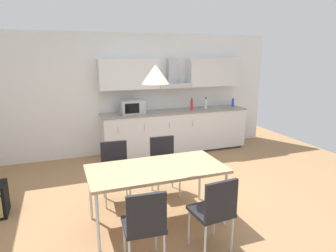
{
  "coord_description": "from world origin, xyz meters",
  "views": [
    {
      "loc": [
        -1.41,
        -3.62,
        2.11
      ],
      "look_at": [
        0.19,
        0.69,
        1.0
      ],
      "focal_mm": 32.0,
      "sensor_mm": 36.0,
      "label": 1
    }
  ],
  "objects_px": {
    "microwave": "(132,107)",
    "pendant_lamp": "(156,74)",
    "bottle_red": "(192,105)",
    "chair_far_right": "(164,159)",
    "chair_far_left": "(115,165)",
    "chair_near_left": "(145,222)",
    "bottle_white": "(206,104)",
    "chair_near_right": "(215,208)",
    "bottle_blue": "(233,103)",
    "dining_table": "(157,171)"
  },
  "relations": [
    {
      "from": "microwave",
      "to": "pendant_lamp",
      "type": "distance_m",
      "value": 2.75
    },
    {
      "from": "bottle_red",
      "to": "chair_far_right",
      "type": "distance_m",
      "value": 2.22
    },
    {
      "from": "chair_far_left",
      "to": "chair_near_left",
      "type": "relative_size",
      "value": 1.0
    },
    {
      "from": "bottle_white",
      "to": "chair_far_right",
      "type": "bearing_deg",
      "value": -132.18
    },
    {
      "from": "chair_near_right",
      "to": "chair_near_left",
      "type": "relative_size",
      "value": 1.0
    },
    {
      "from": "bottle_white",
      "to": "bottle_blue",
      "type": "bearing_deg",
      "value": 0.39
    },
    {
      "from": "bottle_red",
      "to": "chair_near_left",
      "type": "height_order",
      "value": "bottle_red"
    },
    {
      "from": "microwave",
      "to": "bottle_white",
      "type": "bearing_deg",
      "value": 0.43
    },
    {
      "from": "dining_table",
      "to": "chair_near_right",
      "type": "relative_size",
      "value": 1.94
    },
    {
      "from": "bottle_white",
      "to": "chair_far_right",
      "type": "height_order",
      "value": "bottle_white"
    },
    {
      "from": "bottle_white",
      "to": "bottle_blue",
      "type": "relative_size",
      "value": 1.27
    },
    {
      "from": "bottle_blue",
      "to": "chair_far_right",
      "type": "relative_size",
      "value": 0.23
    },
    {
      "from": "chair_near_left",
      "to": "pendant_lamp",
      "type": "distance_m",
      "value": 1.62
    },
    {
      "from": "bottle_red",
      "to": "pendant_lamp",
      "type": "bearing_deg",
      "value": -122.91
    },
    {
      "from": "chair_far_right",
      "to": "bottle_blue",
      "type": "bearing_deg",
      "value": 37.74
    },
    {
      "from": "chair_near_right",
      "to": "chair_far_left",
      "type": "xyz_separation_m",
      "value": [
        -0.76,
        1.6,
        0.0
      ]
    },
    {
      "from": "bottle_red",
      "to": "dining_table",
      "type": "distance_m",
      "value": 3.06
    },
    {
      "from": "chair_far_left",
      "to": "pendant_lamp",
      "type": "xyz_separation_m",
      "value": [
        0.37,
        -0.8,
        1.35
      ]
    },
    {
      "from": "bottle_red",
      "to": "dining_table",
      "type": "height_order",
      "value": "bottle_red"
    },
    {
      "from": "bottle_white",
      "to": "bottle_blue",
      "type": "distance_m",
      "value": 0.71
    },
    {
      "from": "chair_near_right",
      "to": "pendant_lamp",
      "type": "distance_m",
      "value": 1.62
    },
    {
      "from": "bottle_white",
      "to": "pendant_lamp",
      "type": "bearing_deg",
      "value": -127.77
    },
    {
      "from": "bottle_white",
      "to": "dining_table",
      "type": "xyz_separation_m",
      "value": [
        -2.03,
        -2.62,
        -0.33
      ]
    },
    {
      "from": "bottle_blue",
      "to": "chair_near_left",
      "type": "bearing_deg",
      "value": -132.35
    },
    {
      "from": "microwave",
      "to": "chair_far_left",
      "type": "relative_size",
      "value": 0.55
    },
    {
      "from": "chair_near_right",
      "to": "chair_far_right",
      "type": "xyz_separation_m",
      "value": [
        -0.0,
        1.6,
        0.0
      ]
    },
    {
      "from": "microwave",
      "to": "chair_near_left",
      "type": "relative_size",
      "value": 0.55
    },
    {
      "from": "pendant_lamp",
      "to": "chair_far_right",
      "type": "bearing_deg",
      "value": 64.52
    },
    {
      "from": "chair_far_right",
      "to": "chair_far_left",
      "type": "height_order",
      "value": "same"
    },
    {
      "from": "bottle_blue",
      "to": "chair_far_left",
      "type": "relative_size",
      "value": 0.23
    },
    {
      "from": "bottle_blue",
      "to": "bottle_white",
      "type": "bearing_deg",
      "value": -179.61
    },
    {
      "from": "dining_table",
      "to": "bottle_blue",
      "type": "bearing_deg",
      "value": 43.8
    },
    {
      "from": "chair_far_right",
      "to": "pendant_lamp",
      "type": "distance_m",
      "value": 1.61
    },
    {
      "from": "dining_table",
      "to": "chair_far_left",
      "type": "bearing_deg",
      "value": 114.99
    },
    {
      "from": "bottle_red",
      "to": "chair_far_left",
      "type": "relative_size",
      "value": 0.31
    },
    {
      "from": "bottle_blue",
      "to": "chair_far_left",
      "type": "xyz_separation_m",
      "value": [
        -3.11,
        -1.82,
        -0.47
      ]
    },
    {
      "from": "dining_table",
      "to": "chair_near_right",
      "type": "distance_m",
      "value": 0.9
    },
    {
      "from": "bottle_blue",
      "to": "dining_table",
      "type": "xyz_separation_m",
      "value": [
        -2.73,
        -2.62,
        -0.3
      ]
    },
    {
      "from": "chair_near_left",
      "to": "microwave",
      "type": "bearing_deg",
      "value": 78.06
    },
    {
      "from": "pendant_lamp",
      "to": "bottle_white",
      "type": "bearing_deg",
      "value": 52.23
    },
    {
      "from": "chair_near_left",
      "to": "dining_table",
      "type": "bearing_deg",
      "value": 64.31
    },
    {
      "from": "bottle_blue",
      "to": "pendant_lamp",
      "type": "distance_m",
      "value": 3.89
    },
    {
      "from": "bottle_white",
      "to": "bottle_red",
      "type": "relative_size",
      "value": 0.94
    },
    {
      "from": "chair_near_right",
      "to": "chair_far_right",
      "type": "relative_size",
      "value": 1.0
    },
    {
      "from": "microwave",
      "to": "chair_far_right",
      "type": "distance_m",
      "value": 1.88
    },
    {
      "from": "bottle_white",
      "to": "chair_far_left",
      "type": "distance_m",
      "value": 3.05
    },
    {
      "from": "dining_table",
      "to": "pendant_lamp",
      "type": "height_order",
      "value": "pendant_lamp"
    },
    {
      "from": "microwave",
      "to": "chair_far_left",
      "type": "xyz_separation_m",
      "value": [
        -0.71,
        -1.8,
        -0.52
      ]
    },
    {
      "from": "dining_table",
      "to": "chair_near_right",
      "type": "bearing_deg",
      "value": -64.24
    },
    {
      "from": "chair_near_right",
      "to": "chair_far_left",
      "type": "relative_size",
      "value": 1.0
    }
  ]
}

